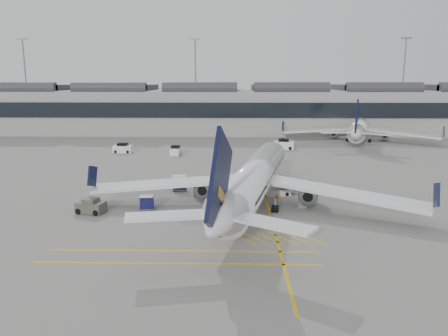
{
  "coord_description": "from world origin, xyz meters",
  "views": [
    {
      "loc": [
        6.21,
        -43.35,
        13.69
      ],
      "look_at": [
        5.13,
        4.35,
        4.0
      ],
      "focal_mm": 35.0,
      "sensor_mm": 36.0,
      "label": 1
    }
  ],
  "objects_px": {
    "baggage_cart_a": "(224,200)",
    "ramp_agent_b": "(227,193)",
    "airliner_main": "(255,179)",
    "ramp_agent_a": "(240,194)",
    "pushback_tug": "(91,206)",
    "belt_loader": "(273,191)"
  },
  "relations": [
    {
      "from": "baggage_cart_a",
      "to": "ramp_agent_a",
      "type": "bearing_deg",
      "value": 60.2
    },
    {
      "from": "belt_loader",
      "to": "baggage_cart_a",
      "type": "bearing_deg",
      "value": -149.55
    },
    {
      "from": "airliner_main",
      "to": "pushback_tug",
      "type": "relative_size",
      "value": 12.25
    },
    {
      "from": "airliner_main",
      "to": "pushback_tug",
      "type": "height_order",
      "value": "airliner_main"
    },
    {
      "from": "belt_loader",
      "to": "pushback_tug",
      "type": "xyz_separation_m",
      "value": [
        -19.6,
        -7.65,
        0.14
      ]
    },
    {
      "from": "ramp_agent_a",
      "to": "pushback_tug",
      "type": "height_order",
      "value": "ramp_agent_a"
    },
    {
      "from": "ramp_agent_a",
      "to": "pushback_tug",
      "type": "xyz_separation_m",
      "value": [
        -15.6,
        -4.97,
        -0.11
      ]
    },
    {
      "from": "airliner_main",
      "to": "belt_loader",
      "type": "distance_m",
      "value": 5.87
    },
    {
      "from": "airliner_main",
      "to": "pushback_tug",
      "type": "bearing_deg",
      "value": -158.33
    },
    {
      "from": "airliner_main",
      "to": "baggage_cart_a",
      "type": "height_order",
      "value": "airliner_main"
    },
    {
      "from": "ramp_agent_b",
      "to": "pushback_tug",
      "type": "height_order",
      "value": "pushback_tug"
    },
    {
      "from": "airliner_main",
      "to": "ramp_agent_b",
      "type": "bearing_deg",
      "value": 153.57
    },
    {
      "from": "belt_loader",
      "to": "ramp_agent_b",
      "type": "distance_m",
      "value": 5.93
    },
    {
      "from": "ramp_agent_a",
      "to": "ramp_agent_b",
      "type": "distance_m",
      "value": 1.5
    },
    {
      "from": "pushback_tug",
      "to": "airliner_main",
      "type": "bearing_deg",
      "value": 24.56
    },
    {
      "from": "airliner_main",
      "to": "ramp_agent_b",
      "type": "distance_m",
      "value": 4.47
    },
    {
      "from": "baggage_cart_a",
      "to": "ramp_agent_b",
      "type": "height_order",
      "value": "baggage_cart_a"
    },
    {
      "from": "baggage_cart_a",
      "to": "pushback_tug",
      "type": "xyz_separation_m",
      "value": [
        -13.84,
        -2.23,
        -0.16
      ]
    },
    {
      "from": "airliner_main",
      "to": "ramp_agent_a",
      "type": "height_order",
      "value": "airliner_main"
    },
    {
      "from": "baggage_cart_a",
      "to": "ramp_agent_a",
      "type": "distance_m",
      "value": 3.26
    },
    {
      "from": "baggage_cart_a",
      "to": "ramp_agent_b",
      "type": "xyz_separation_m",
      "value": [
        0.31,
        3.1,
        -0.08
      ]
    },
    {
      "from": "belt_loader",
      "to": "ramp_agent_a",
      "type": "distance_m",
      "value": 4.83
    }
  ]
}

